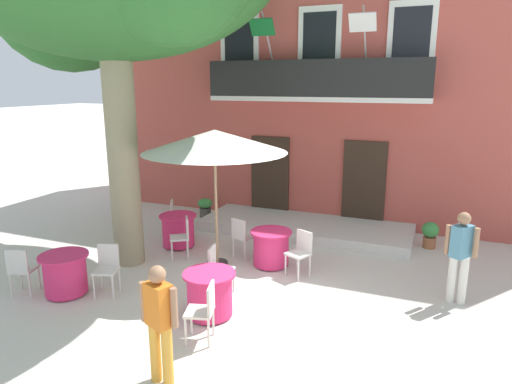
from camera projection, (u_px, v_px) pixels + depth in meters
ground_plane at (269, 305)px, 7.81m from camera, size 120.00×120.00×0.00m
building_facade at (335, 82)px, 13.41m from camera, size 13.00×5.09×7.50m
entrance_step_platform at (305, 227)px, 11.61m from camera, size 5.32×1.92×0.25m
cafe_table_near_tree at (271, 248)px, 9.41m from camera, size 0.86×0.86×0.76m
cafe_chair_near_tree_0 at (301, 250)px, 8.90m from camera, size 0.53×0.53×0.91m
cafe_chair_near_tree_1 at (242, 235)px, 9.79m from camera, size 0.50×0.50×0.91m
cafe_table_middle at (178, 230)px, 10.53m from camera, size 0.86×0.86×0.76m
cafe_chair_middle_0 at (176, 216)px, 11.22m from camera, size 0.54×0.54×0.91m
cafe_chair_middle_1 at (183, 235)px, 9.80m from camera, size 0.55×0.55×0.91m
cafe_table_front at (210, 294)px, 7.37m from camera, size 0.86×0.86×0.76m
cafe_chair_front_0 at (204, 308)px, 6.60m from camera, size 0.49×0.49×0.91m
cafe_chair_front_1 at (218, 267)px, 8.07m from camera, size 0.47×0.47×0.91m
cafe_table_far_side at (65, 274)px, 8.13m from camera, size 0.86×0.86×0.76m
cafe_chair_far_side_0 at (107, 266)px, 8.14m from camera, size 0.51×0.51×0.91m
cafe_chair_far_side_1 at (21, 268)px, 8.05m from camera, size 0.51×0.51×0.91m
cafe_umbrella at (215, 142)px, 8.89m from camera, size 2.90×2.90×2.85m
ground_planter_left at (205, 207)px, 12.86m from camera, size 0.42×0.42×0.54m
ground_planter_right at (430, 233)px, 10.45m from camera, size 0.38×0.38×0.62m
pedestrian_near_entrance at (159, 318)px, 5.60m from camera, size 0.53×0.33×1.60m
pedestrian_mid_plaza at (460, 253)px, 7.69m from camera, size 0.53×0.40×1.64m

